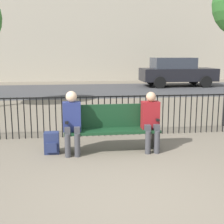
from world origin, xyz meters
TOP-DOWN VIEW (x-y plane):
  - ground_plane at (0.00, 0.00)m, footprint 80.00×80.00m
  - park_bench at (0.00, 2.05)m, footprint 1.87×0.45m
  - seated_person_0 at (-0.78, 1.92)m, footprint 0.34×0.39m
  - seated_person_1 at (0.76, 1.92)m, footprint 0.34×0.39m
  - backpack at (-1.18, 2.01)m, footprint 0.29×0.25m
  - fence_railing at (-0.02, 3.16)m, footprint 9.01×0.03m
  - street_surface at (0.00, 12.00)m, footprint 24.00×6.00m
  - parked_car_0 at (5.17, 13.23)m, footprint 4.20×1.94m

SIDE VIEW (x-z plane):
  - ground_plane at x=0.00m, z-range 0.00..0.00m
  - street_surface at x=0.00m, z-range 0.00..0.01m
  - backpack at x=-1.18m, z-range 0.00..0.42m
  - park_bench at x=0.00m, z-range 0.04..0.96m
  - fence_railing at x=-0.02m, z-range 0.08..1.03m
  - seated_person_1 at x=0.76m, z-range 0.07..1.25m
  - seated_person_0 at x=-0.78m, z-range 0.07..1.30m
  - parked_car_0 at x=5.17m, z-range 0.03..1.65m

